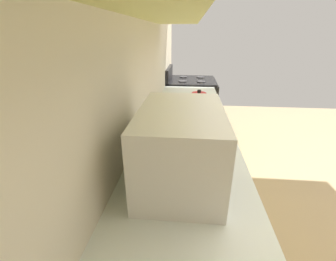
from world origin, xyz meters
The scene contains 7 objects.
ground_plane centered at (0.00, 0.00, 0.00)m, with size 6.76×6.76×0.00m, color tan.
wall_back centered at (0.00, 1.54, 1.29)m, with size 4.34×0.12×2.59m, color beige.
counter_run centered at (-0.44, 1.19, 0.44)m, with size 3.33×0.61×0.88m.
oven_range centered at (1.58, 1.15, 0.46)m, with size 0.71×0.67×1.06m.
microwave centered at (-0.67, 1.21, 1.05)m, with size 0.54×0.35×0.33m.
bowl centered at (0.02, 1.10, 0.91)m, with size 0.16×0.16×0.04m.
kettle centered at (0.32, 1.10, 0.96)m, with size 0.17×0.12×0.18m.
Camera 1 is at (-1.53, 1.18, 1.49)m, focal length 24.14 mm.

